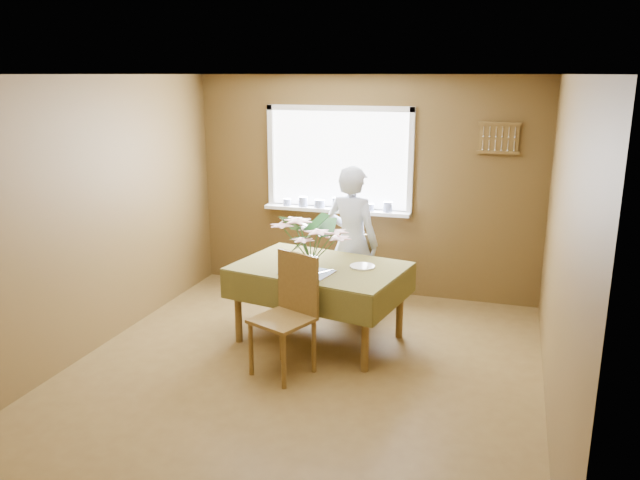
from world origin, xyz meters
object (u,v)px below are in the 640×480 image
(dining_table, at_px, (320,274))
(flower_bouquet, at_px, (311,237))
(chair_far, at_px, (360,268))
(chair_near, at_px, (289,310))
(seated_woman, at_px, (352,242))

(dining_table, distance_m, flower_bouquet, 0.48)
(chair_far, relative_size, flower_bouquet, 1.49)
(chair_near, relative_size, flower_bouquet, 1.72)
(dining_table, distance_m, seated_woman, 0.73)
(dining_table, height_order, chair_far, chair_far)
(seated_woman, bearing_deg, chair_near, 97.99)
(chair_far, distance_m, flower_bouquet, 1.24)
(dining_table, distance_m, chair_far, 0.89)
(dining_table, relative_size, flower_bouquet, 2.86)
(seated_woman, bearing_deg, dining_table, 94.98)
(chair_near, height_order, seated_woman, seated_woman)
(flower_bouquet, bearing_deg, dining_table, 87.33)
(chair_near, bearing_deg, flower_bouquet, 106.94)
(flower_bouquet, bearing_deg, chair_near, -95.37)
(chair_near, xyz_separation_m, seated_woman, (0.19, 1.40, 0.25))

